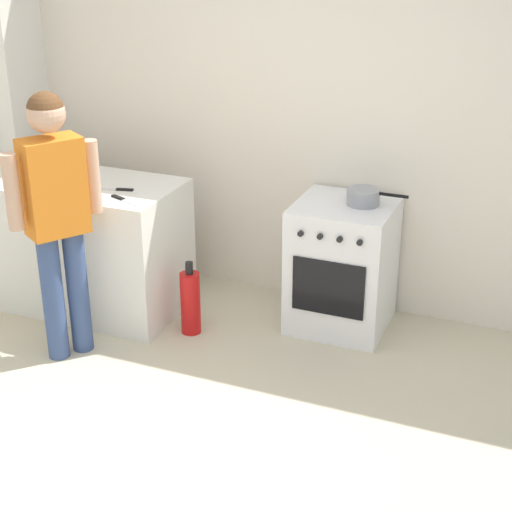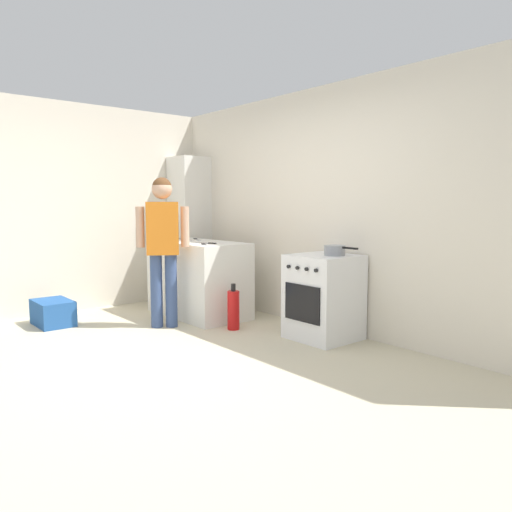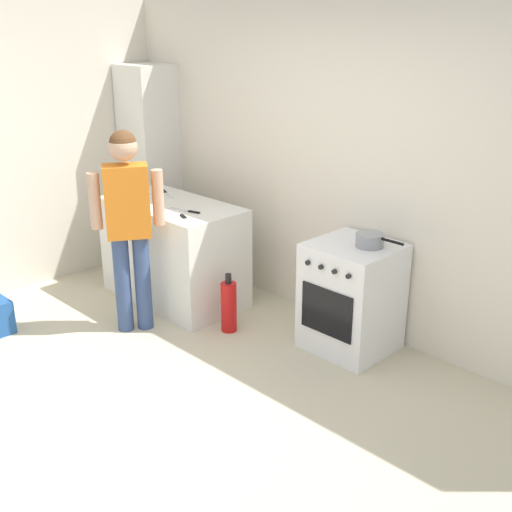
% 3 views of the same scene
% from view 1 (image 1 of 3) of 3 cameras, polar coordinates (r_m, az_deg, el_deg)
% --- Properties ---
extents(ground_plane, '(8.00, 8.00, 0.00)m').
position_cam_1_polar(ground_plane, '(4.18, -5.11, -13.66)').
color(ground_plane, beige).
extents(back_wall, '(6.00, 0.10, 2.60)m').
position_cam_1_polar(back_wall, '(5.27, 4.19, 10.16)').
color(back_wall, silver).
rests_on(back_wall, ground).
extents(counter_unit, '(1.30, 0.70, 0.90)m').
position_cam_1_polar(counter_unit, '(5.47, -12.18, 0.82)').
color(counter_unit, silver).
rests_on(counter_unit, ground).
extents(oven_left, '(0.62, 0.62, 0.85)m').
position_cam_1_polar(oven_left, '(5.12, 6.30, -0.70)').
color(oven_left, white).
rests_on(oven_left, ground).
extents(pot, '(0.39, 0.21, 0.10)m').
position_cam_1_polar(pot, '(4.95, 7.83, 4.29)').
color(pot, gray).
rests_on(pot, oven_left).
extents(knife_carving, '(0.32, 0.15, 0.01)m').
position_cam_1_polar(knife_carving, '(5.59, -14.00, 6.11)').
color(knife_carving, silver).
rests_on(knife_carving, counter_unit).
extents(knife_bread, '(0.35, 0.06, 0.01)m').
position_cam_1_polar(knife_bread, '(5.56, -15.91, 5.81)').
color(knife_bread, silver).
rests_on(knife_bread, counter_unit).
extents(knife_utility, '(0.25, 0.11, 0.01)m').
position_cam_1_polar(knife_utility, '(4.91, -9.57, 4.06)').
color(knife_utility, silver).
rests_on(knife_utility, counter_unit).
extents(knife_chef, '(0.31, 0.10, 0.01)m').
position_cam_1_polar(knife_chef, '(5.12, -10.45, 4.80)').
color(knife_chef, silver).
rests_on(knife_chef, counter_unit).
extents(person, '(0.35, 0.50, 1.64)m').
position_cam_1_polar(person, '(4.68, -14.35, 3.61)').
color(person, '#384C7A').
rests_on(person, ground).
extents(fire_extinguisher, '(0.13, 0.13, 0.50)m').
position_cam_1_polar(fire_extinguisher, '(5.10, -4.79, -3.36)').
color(fire_extinguisher, red).
rests_on(fire_extinguisher, ground).
extents(larder_cabinet, '(0.48, 0.44, 2.00)m').
position_cam_1_polar(larder_cabinet, '(6.22, -17.52, 8.39)').
color(larder_cabinet, silver).
rests_on(larder_cabinet, ground).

